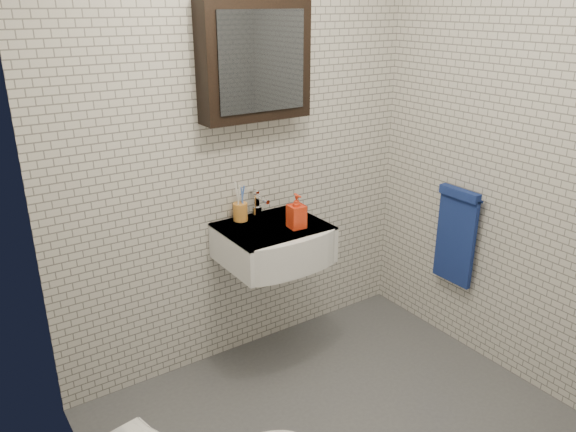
% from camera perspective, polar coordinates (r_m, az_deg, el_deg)
% --- Properties ---
extents(room_shell, '(2.22, 2.02, 2.51)m').
position_cam_1_polar(room_shell, '(2.22, 8.12, 7.34)').
color(room_shell, silver).
rests_on(room_shell, ground).
extents(washbasin, '(0.55, 0.50, 0.20)m').
position_cam_1_polar(washbasin, '(3.03, -1.13, -2.86)').
color(washbasin, white).
rests_on(washbasin, room_shell).
extents(faucet, '(0.06, 0.20, 0.15)m').
position_cam_1_polar(faucet, '(3.12, -3.11, 1.06)').
color(faucet, silver).
rests_on(faucet, washbasin).
extents(mirror_cabinet, '(0.60, 0.15, 0.60)m').
position_cam_1_polar(mirror_cabinet, '(2.95, -3.38, 15.49)').
color(mirror_cabinet, black).
rests_on(mirror_cabinet, room_shell).
extents(towel_rail, '(0.09, 0.30, 0.58)m').
position_cam_1_polar(towel_rail, '(3.40, 16.72, -1.59)').
color(towel_rail, silver).
rests_on(towel_rail, room_shell).
extents(toothbrush_cup, '(0.09, 0.09, 0.22)m').
position_cam_1_polar(toothbrush_cup, '(3.09, -4.86, 0.52)').
color(toothbrush_cup, orange).
rests_on(toothbrush_cup, washbasin).
extents(soap_bottle, '(0.09, 0.09, 0.19)m').
position_cam_1_polar(soap_bottle, '(2.96, 0.87, 0.50)').
color(soap_bottle, orange).
rests_on(soap_bottle, washbasin).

